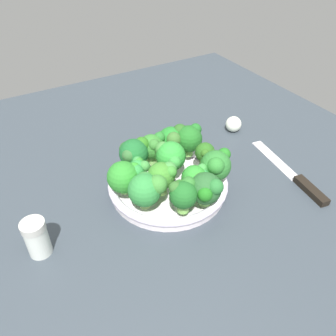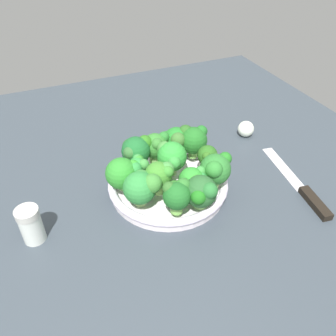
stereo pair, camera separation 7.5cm
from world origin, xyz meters
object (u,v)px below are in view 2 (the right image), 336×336
broccoli_floret_5 (177,194)px  broccoli_floret_13 (142,186)px  broccoli_floret_1 (193,139)px  broccoli_floret_9 (216,169)px  broccoli_floret_0 (160,175)px  broccoli_floret_11 (201,191)px  broccoli_floret_2 (171,156)px  bowl (168,184)px  broccoli_floret_7 (136,150)px  broccoli_floret_3 (176,141)px  knife (303,189)px  broccoli_floret_6 (208,156)px  broccoli_floret_4 (193,180)px  garlic_bulb (246,129)px  broccoli_floret_8 (156,146)px  pepper_shaker (31,225)px  broccoli_floret_12 (138,167)px  broccoli_floret_10 (124,174)px

broccoli_floret_5 → broccoli_floret_13: (4.73, 5.47, 0.04)cm
broccoli_floret_1 → broccoli_floret_9: 12.12cm
broccoli_floret_0 → broccoli_floret_9: 11.60cm
broccoli_floret_11 → broccoli_floret_13: broccoli_floret_13 is taller
broccoli_floret_2 → broccoli_floret_9: 10.20cm
bowl → broccoli_floret_7: bearing=37.7°
broccoli_floret_3 → knife: broccoli_floret_3 is taller
bowl → broccoli_floret_0: 7.69cm
broccoli_floret_1 → broccoli_floret_6: (-6.69, -0.36, -0.64)cm
broccoli_floret_2 → knife: size_ratio=0.30×
broccoli_floret_3 → broccoli_floret_6: size_ratio=1.09×
broccoli_floret_6 → broccoli_floret_9: size_ratio=0.83×
broccoli_floret_1 → broccoli_floret_4: (-12.40, 6.02, -0.89)cm
broccoli_floret_6 → broccoli_floret_13: (-4.07, 16.89, 0.20)cm
broccoli_floret_5 → broccoli_floret_7: size_ratio=0.85×
broccoli_floret_5 → broccoli_floret_6: size_ratio=1.05×
knife → garlic_bulb: size_ratio=6.09×
broccoli_floret_4 → broccoli_floret_7: (12.97, 7.79, 1.02)cm
broccoli_floret_6 → garlic_bulb: size_ratio=1.49×
broccoli_floret_2 → broccoli_floret_7: bearing=52.3°
broccoli_floret_1 → garlic_bulb: bearing=-71.9°
broccoli_floret_7 → broccoli_floret_11: broccoli_floret_7 is taller
broccoli_floret_11 → broccoli_floret_8: bearing=8.3°
broccoli_floret_4 → garlic_bulb: broccoli_floret_4 is taller
broccoli_floret_8 → broccoli_floret_0: bearing=163.5°
broccoli_floret_0 → broccoli_floret_13: (-1.50, 4.58, -0.35)cm
broccoli_floret_13 → pepper_shaker: 21.93cm
broccoli_floret_3 → broccoli_floret_12: 12.97cm
broccoli_floret_2 → broccoli_floret_5: size_ratio=1.16×
broccoli_floret_1 → broccoli_floret_3: broccoli_floret_1 is taller
broccoli_floret_4 → broccoli_floret_7: 15.16cm
garlic_bulb → pepper_shaker: (-15.53, 57.78, 1.74)cm
broccoli_floret_0 → broccoli_floret_6: 12.59cm
broccoli_floret_0 → broccoli_floret_2: size_ratio=0.94×
broccoli_floret_1 → broccoli_floret_5: bearing=144.5°
broccoli_floret_4 → broccoli_floret_10: size_ratio=0.85×
broccoli_floret_9 → broccoli_floret_10: broccoli_floret_9 is taller
broccoli_floret_2 → broccoli_floret_11: (-11.83, -1.11, -0.72)cm
broccoli_floret_8 → broccoli_floret_7: bearing=97.5°
broccoli_floret_13 → broccoli_floret_9: bearing=-94.8°
broccoli_floret_9 → broccoli_floret_4: bearing=93.3°
broccoli_floret_0 → broccoli_floret_9: bearing=-104.1°
broccoli_floret_5 → broccoli_floret_3: bearing=-23.6°
broccoli_floret_5 → pepper_shaker: (6.39, 27.06, -3.46)cm
knife → garlic_bulb: (24.72, -0.78, 1.63)cm
broccoli_floret_8 → broccoli_floret_1: bearing=-97.9°
broccoli_floret_2 → broccoli_floret_12: broccoli_floret_2 is taller
bowl → broccoli_floret_2: bearing=-43.4°
broccoli_floret_12 → knife: bearing=-112.8°
broccoli_floret_2 → broccoli_floret_10: 11.19cm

